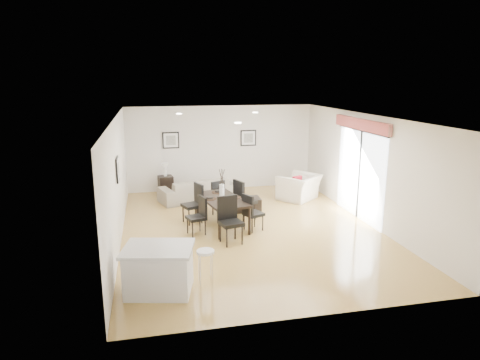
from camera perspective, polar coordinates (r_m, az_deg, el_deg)
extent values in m
plane|color=tan|center=(10.41, 1.30, -6.53)|extent=(8.00, 8.00, 0.00)
cube|color=silver|center=(13.88, -2.55, 4.31)|extent=(6.00, 0.04, 2.70)
cube|color=silver|center=(6.37, 9.87, -7.07)|extent=(6.00, 0.04, 2.70)
cube|color=silver|center=(9.78, -16.00, -0.11)|extent=(0.04, 8.00, 2.70)
cube|color=silver|center=(11.11, 16.56, 1.43)|extent=(0.04, 8.00, 2.70)
cube|color=white|center=(9.82, 1.38, 8.44)|extent=(6.00, 8.00, 0.02)
imported|color=gray|center=(12.79, -5.71, -1.25)|extent=(2.38, 1.47, 0.65)
imported|color=beige|center=(12.90, 7.88, -0.96)|extent=(1.52, 1.50, 0.74)
imported|color=#355A26|center=(14.07, 21.81, -0.94)|extent=(0.39, 0.39, 0.58)
cube|color=black|center=(10.39, -2.42, -2.60)|extent=(1.17, 1.85, 0.06)
cylinder|color=black|center=(9.66, -2.75, -6.08)|extent=(0.07, 0.07, 0.66)
cylinder|color=black|center=(11.10, -5.69, -3.52)|extent=(0.07, 0.07, 0.66)
cylinder|color=black|center=(9.93, 1.27, -5.52)|extent=(0.07, 0.07, 0.66)
cylinder|color=black|center=(11.34, -2.11, -3.10)|extent=(0.07, 0.07, 0.66)
cube|color=black|center=(9.98, -5.87, -5.05)|extent=(0.50, 0.50, 0.07)
cube|color=black|center=(9.97, -4.98, -3.52)|extent=(0.16, 0.40, 0.48)
cylinder|color=black|center=(10.13, -7.02, -6.09)|extent=(0.03, 0.03, 0.37)
cylinder|color=black|center=(10.25, -5.37, -5.83)|extent=(0.03, 0.03, 0.37)
cylinder|color=black|center=(9.86, -6.34, -6.64)|extent=(0.03, 0.03, 0.37)
cylinder|color=black|center=(9.97, -4.65, -6.36)|extent=(0.03, 0.03, 0.37)
cube|color=black|center=(10.78, -6.40, -3.41)|extent=(0.57, 0.57, 0.08)
cube|color=black|center=(10.78, -5.51, -1.83)|extent=(0.20, 0.44, 0.53)
cylinder|color=black|center=(10.93, -7.59, -4.53)|extent=(0.03, 0.03, 0.41)
cylinder|color=black|center=(11.07, -5.94, -4.25)|extent=(0.03, 0.03, 0.41)
cylinder|color=black|center=(10.63, -6.81, -5.03)|extent=(0.03, 0.03, 0.41)
cylinder|color=black|center=(10.78, -5.13, -4.73)|extent=(0.03, 0.03, 0.41)
cube|color=black|center=(10.21, 1.81, -4.54)|extent=(0.53, 0.53, 0.07)
cube|color=black|center=(10.03, 1.02, -3.34)|extent=(0.21, 0.39, 0.48)
cylinder|color=black|center=(10.25, 3.04, -5.77)|extent=(0.03, 0.03, 0.37)
cylinder|color=black|center=(10.07, 1.62, -6.12)|extent=(0.03, 0.03, 0.37)
cylinder|color=black|center=(10.49, 1.97, -5.31)|extent=(0.03, 0.03, 0.37)
cylinder|color=black|center=(10.31, 0.56, -5.64)|extent=(0.03, 0.03, 0.37)
cube|color=black|center=(10.99, 0.73, -2.88)|extent=(0.60, 0.60, 0.08)
cube|color=black|center=(10.80, -0.17, -1.54)|extent=(0.22, 0.46, 0.56)
cylinder|color=black|center=(11.01, 2.04, -4.23)|extent=(0.04, 0.04, 0.43)
cylinder|color=black|center=(10.82, 0.44, -4.55)|extent=(0.04, 0.04, 0.43)
cylinder|color=black|center=(11.30, 0.99, -3.75)|extent=(0.04, 0.04, 0.43)
cylinder|color=black|center=(11.11, -0.58, -4.05)|extent=(0.04, 0.04, 0.43)
cube|color=black|center=(9.39, -1.21, -5.77)|extent=(0.56, 0.56, 0.08)
cube|color=black|center=(9.47, -1.72, -3.72)|extent=(0.47, 0.17, 0.56)
cylinder|color=black|center=(9.25, -1.77, -7.75)|extent=(0.04, 0.04, 0.43)
cylinder|color=black|center=(9.56, -2.66, -7.03)|extent=(0.04, 0.04, 0.43)
cylinder|color=black|center=(9.39, 0.29, -7.41)|extent=(0.04, 0.04, 0.43)
cylinder|color=black|center=(9.70, -0.65, -6.71)|extent=(0.04, 0.04, 0.43)
cube|color=black|center=(11.55, -3.38, -2.39)|extent=(0.53, 0.53, 0.07)
cube|color=black|center=(11.34, -2.94, -1.34)|extent=(0.40, 0.20, 0.49)
cylinder|color=black|center=(11.82, -3.11, -3.12)|extent=(0.03, 0.03, 0.37)
cylinder|color=black|center=(11.56, -2.28, -3.50)|extent=(0.03, 0.03, 0.37)
cylinder|color=black|center=(11.67, -4.45, -3.37)|extent=(0.03, 0.03, 0.37)
cylinder|color=black|center=(11.41, -3.64, -3.76)|extent=(0.03, 0.03, 0.37)
cylinder|color=white|center=(10.34, -2.44, -1.51)|extent=(0.12, 0.12, 0.35)
cylinder|color=black|center=(10.44, -0.80, -2.33)|extent=(0.34, 0.34, 0.01)
cylinder|color=black|center=(10.43, -0.80, -2.17)|extent=(0.18, 0.18, 0.05)
cylinder|color=black|center=(10.91, -2.92, -1.64)|extent=(0.34, 0.34, 0.01)
cylinder|color=black|center=(10.90, -2.93, -1.49)|extent=(0.18, 0.18, 0.05)
cylinder|color=black|center=(10.34, -4.07, -2.52)|extent=(0.34, 0.34, 0.01)
cylinder|color=black|center=(10.33, -4.07, -2.35)|extent=(0.18, 0.18, 0.05)
cylinder|color=black|center=(9.86, -1.87, -3.28)|extent=(0.34, 0.34, 0.01)
cylinder|color=black|center=(9.85, -1.88, -3.11)|extent=(0.18, 0.18, 0.05)
cube|color=black|center=(11.74, 0.50, -3.26)|extent=(0.92, 0.57, 0.36)
cube|color=black|center=(13.60, -9.87, -0.65)|extent=(0.49, 0.49, 0.57)
cylinder|color=white|center=(13.52, -9.93, 0.89)|extent=(0.10, 0.10, 0.18)
cone|color=beige|center=(13.47, -9.97, 1.74)|extent=(0.21, 0.21, 0.23)
cube|color=#A71523|center=(12.72, 7.63, -0.18)|extent=(0.33, 0.23, 0.31)
cube|color=silver|center=(7.52, -10.75, -11.83)|extent=(1.21, 1.01, 0.75)
cube|color=silver|center=(7.36, -10.89, -8.99)|extent=(1.32, 1.12, 0.05)
cylinder|color=silver|center=(7.46, -4.64, -9.51)|extent=(0.31, 0.31, 0.05)
cylinder|color=silver|center=(7.70, -3.92, -11.40)|extent=(0.02, 0.02, 0.65)
cylinder|color=silver|center=(7.68, -5.47, -11.52)|extent=(0.02, 0.02, 0.65)
cylinder|color=silver|center=(7.49, -5.28, -12.17)|extent=(0.02, 0.02, 0.65)
cylinder|color=silver|center=(7.52, -3.69, -12.05)|extent=(0.02, 0.02, 0.65)
cube|color=black|center=(13.63, -9.21, 5.25)|extent=(0.52, 0.03, 0.52)
cube|color=white|center=(13.63, -9.21, 5.25)|extent=(0.44, 0.04, 0.44)
cube|color=#61615C|center=(13.63, -9.21, 5.25)|extent=(0.30, 0.04, 0.30)
cube|color=black|center=(13.98, 1.11, 5.63)|extent=(0.52, 0.03, 0.52)
cube|color=white|center=(13.98, 1.11, 5.63)|extent=(0.44, 0.04, 0.44)
cube|color=#61615C|center=(13.98, 1.11, 5.63)|extent=(0.30, 0.04, 0.30)
cube|color=black|center=(9.52, -16.01, 1.37)|extent=(0.03, 0.52, 0.52)
cube|color=white|center=(9.52, -16.01, 1.37)|extent=(0.04, 0.44, 0.44)
cube|color=#61615C|center=(9.52, -16.01, 1.37)|extent=(0.04, 0.30, 0.30)
cube|color=white|center=(11.40, 15.68, 0.64)|extent=(0.02, 2.40, 2.25)
cube|color=black|center=(11.39, 15.59, 0.63)|extent=(0.03, 0.05, 2.25)
cube|color=black|center=(11.20, 15.96, 6.35)|extent=(0.03, 2.50, 0.05)
cube|color=maroon|center=(11.17, 15.84, 7.16)|extent=(0.10, 2.70, 0.28)
plane|color=gray|center=(12.74, 23.45, -3.90)|extent=(6.00, 6.00, 0.00)
cube|color=#2B2B2D|center=(13.25, 28.04, 0.29)|extent=(0.08, 5.50, 1.80)
cube|color=brown|center=(15.01, 21.82, 2.69)|extent=(0.35, 0.35, 2.00)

